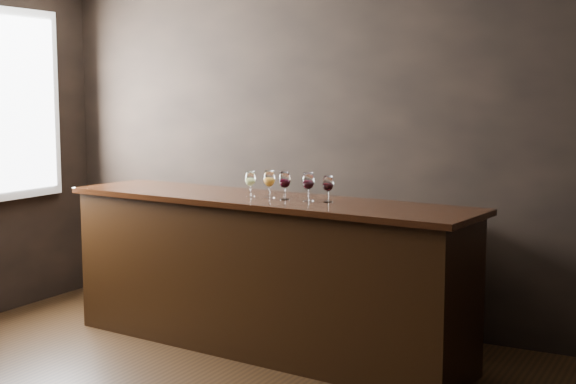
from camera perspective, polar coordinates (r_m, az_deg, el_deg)
The scene contains 9 objects.
room_shell at distance 4.70m, azimuth -11.44°, elevation 6.50°, with size 5.02×4.52×2.81m.
bar_counter at distance 5.78m, azimuth -1.77°, elevation -6.04°, with size 3.05×0.66×1.07m, color black.
bar_top at distance 5.68m, azimuth -1.79°, elevation -0.59°, with size 3.15×0.73×0.04m, color black.
back_bar_shelf at distance 6.44m, azimuth -0.16°, elevation -5.28°, with size 2.60×0.40×0.93m, color black.
glass_white at distance 5.72m, azimuth -2.71°, elevation 0.90°, with size 0.08×0.08×0.18m.
glass_amber at distance 5.64m, azimuth -1.35°, elevation 0.93°, with size 0.08×0.08×0.20m.
glass_red_a at distance 5.55m, azimuth -0.24°, elevation 0.83°, with size 0.08×0.08×0.20m.
glass_red_b at distance 5.47m, azimuth 1.44°, elevation 0.74°, with size 0.08×0.08×0.20m.
glass_red_c at distance 5.44m, azimuth 2.86°, elevation 0.57°, with size 0.08×0.08×0.18m.
Camera 1 is at (2.77, -3.50, 1.84)m, focal length 50.00 mm.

